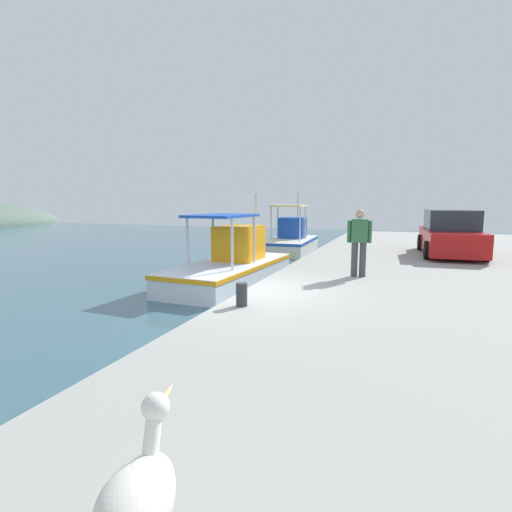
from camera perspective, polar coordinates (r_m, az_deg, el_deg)
fishing_boat_second at (r=13.03m, az=-3.54°, el=-1.30°), size 5.81×2.51×2.93m
fishing_boat_third at (r=21.01m, az=4.95°, el=2.19°), size 4.92×2.34×3.18m
pelican at (r=2.43m, az=-16.29°, el=-30.23°), size 0.97×0.50×0.82m
fisherman_standing at (r=10.21m, az=14.51°, el=2.22°), size 0.29×0.59×1.67m
parked_car at (r=15.41m, az=26.00°, el=2.76°), size 4.18×2.03×1.57m
mooring_bollard_second at (r=7.22m, az=-2.05°, el=-5.51°), size 0.20×0.20×0.42m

